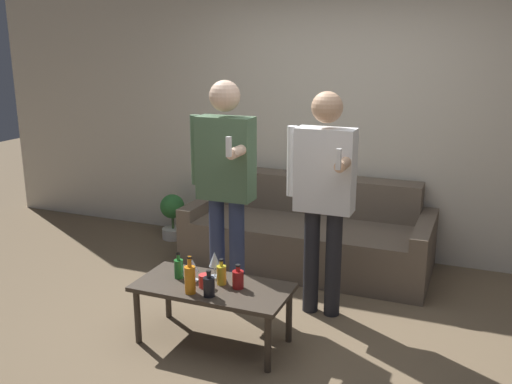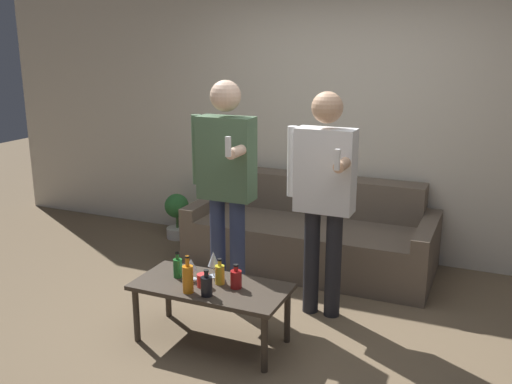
{
  "view_description": "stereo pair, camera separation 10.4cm",
  "coord_description": "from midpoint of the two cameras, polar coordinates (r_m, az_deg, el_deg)",
  "views": [
    {
      "loc": [
        1.24,
        -3.35,
        2.03
      ],
      "look_at": [
        -0.28,
        0.38,
        0.95
      ],
      "focal_mm": 40.0,
      "sensor_mm": 36.0,
      "label": 1
    },
    {
      "loc": [
        1.33,
        -3.31,
        2.03
      ],
      "look_at": [
        -0.28,
        0.38,
        0.95
      ],
      "focal_mm": 40.0,
      "sensor_mm": 36.0,
      "label": 2
    }
  ],
  "objects": [
    {
      "name": "wall_back",
      "position": [
        5.46,
        8.48,
        7.69
      ],
      "size": [
        8.0,
        0.06,
        2.7
      ],
      "color": "beige",
      "rests_on": "ground_plane"
    },
    {
      "name": "wine_glass_far",
      "position": [
        3.99,
        -4.92,
        -6.79
      ],
      "size": [
        0.08,
        0.08,
        0.19
      ],
      "color": "silver",
      "rests_on": "coffee_table"
    },
    {
      "name": "bottle_green",
      "position": [
        4.03,
        -8.47,
        -7.53
      ],
      "size": [
        0.06,
        0.06,
        0.18
      ],
      "color": "#23752D",
      "rests_on": "coffee_table"
    },
    {
      "name": "bottle_yellow",
      "position": [
        3.73,
        -5.53,
        -9.34
      ],
      "size": [
        0.08,
        0.08,
        0.18
      ],
      "color": "black",
      "rests_on": "coffee_table"
    },
    {
      "name": "potted_plant",
      "position": [
        6.03,
        -8.83,
        -2.16
      ],
      "size": [
        0.25,
        0.25,
        0.48
      ],
      "color": "silver",
      "rests_on": "ground_plane"
    },
    {
      "name": "ground_plane",
      "position": [
        4.1,
        0.98,
        -14.62
      ],
      "size": [
        16.0,
        16.0,
        0.0
      ],
      "primitive_type": "plane",
      "color": "#756047"
    },
    {
      "name": "person_standing_left",
      "position": [
        4.34,
        -3.79,
        1.72
      ],
      "size": [
        0.51,
        0.44,
        1.74
      ],
      "color": "navy",
      "rests_on": "ground_plane"
    },
    {
      "name": "bottle_orange",
      "position": [
        3.78,
        -7.41,
        -8.6
      ],
      "size": [
        0.07,
        0.07,
        0.25
      ],
      "color": "orange",
      "rests_on": "coffee_table"
    },
    {
      "name": "wine_glass_near",
      "position": [
        3.96,
        -7.13,
        -7.38
      ],
      "size": [
        0.08,
        0.08,
        0.16
      ],
      "color": "silver",
      "rests_on": "coffee_table"
    },
    {
      "name": "bottle_dark",
      "position": [
        3.84,
        -2.59,
        -8.67
      ],
      "size": [
        0.08,
        0.08,
        0.17
      ],
      "color": "#B21E1E",
      "rests_on": "coffee_table"
    },
    {
      "name": "bottle_red",
      "position": [
        3.9,
        -4.25,
        -8.21
      ],
      "size": [
        0.07,
        0.07,
        0.18
      ],
      "color": "yellow",
      "rests_on": "coffee_table"
    },
    {
      "name": "cup_on_table",
      "position": [
        3.88,
        -5.92,
        -8.83
      ],
      "size": [
        0.08,
        0.08,
        0.09
      ],
      "color": "red",
      "rests_on": "coffee_table"
    },
    {
      "name": "couch",
      "position": [
        5.3,
        4.78,
        -4.26
      ],
      "size": [
        2.2,
        0.95,
        0.78
      ],
      "color": "#6B5B4C",
      "rests_on": "ground_plane"
    },
    {
      "name": "person_standing_right",
      "position": [
        4.15,
        6.08,
        0.48
      ],
      "size": [
        0.5,
        0.43,
        1.68
      ],
      "color": "#232328",
      "rests_on": "ground_plane"
    },
    {
      "name": "coffee_table",
      "position": [
        3.93,
        -5.1,
        -9.93
      ],
      "size": [
        1.06,
        0.5,
        0.42
      ],
      "color": "#3D3328",
      "rests_on": "ground_plane"
    }
  ]
}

